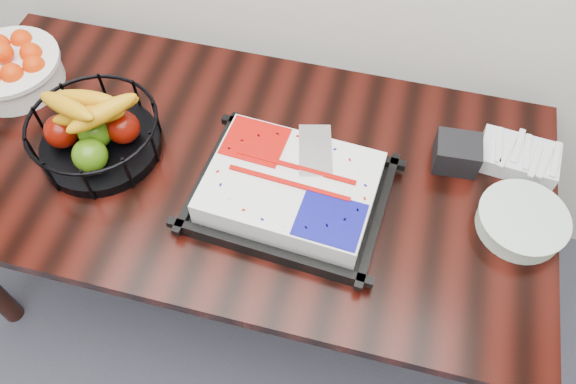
% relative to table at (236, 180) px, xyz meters
% --- Properties ---
extents(table, '(1.80, 0.90, 0.75)m').
position_rel_table_xyz_m(table, '(0.00, 0.00, 0.00)').
color(table, black).
rests_on(table, ground).
extents(cake_tray, '(0.53, 0.43, 0.10)m').
position_rel_table_xyz_m(cake_tray, '(0.19, -0.08, 0.13)').
color(cake_tray, black).
rests_on(cake_tray, table).
extents(tangerine_bowl, '(0.32, 0.32, 0.20)m').
position_rel_table_xyz_m(tangerine_bowl, '(-0.76, 0.13, 0.17)').
color(tangerine_bowl, white).
rests_on(tangerine_bowl, table).
extents(fruit_basket, '(0.37, 0.37, 0.19)m').
position_rel_table_xyz_m(fruit_basket, '(-0.38, -0.05, 0.17)').
color(fruit_basket, black).
rests_on(fruit_basket, table).
extents(plate_stack, '(0.23, 0.23, 0.06)m').
position_rel_table_xyz_m(plate_stack, '(0.79, -0.02, 0.12)').
color(plate_stack, white).
rests_on(plate_stack, table).
extents(fork_bag, '(0.23, 0.16, 0.06)m').
position_rel_table_xyz_m(fork_bag, '(0.78, 0.20, 0.12)').
color(fork_bag, silver).
rests_on(fork_bag, table).
extents(napkin_box, '(0.13, 0.11, 0.09)m').
position_rel_table_xyz_m(napkin_box, '(0.61, 0.16, 0.13)').
color(napkin_box, black).
rests_on(napkin_box, table).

